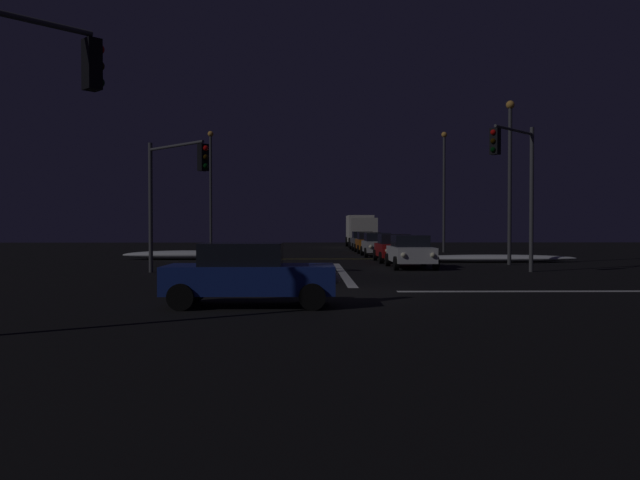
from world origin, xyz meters
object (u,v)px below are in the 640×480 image
object	(u,v)px
sedan_white	(410,251)
traffic_signal_nw	(173,181)
sedan_silver	(378,244)
box_truck	(361,229)
traffic_signal_ne	(517,172)
sedan_gray	(362,241)
streetlamp_right_far	(444,183)
sedan_red	(394,248)
streetlamp_right_near	(510,170)
sedan_orange	(369,242)
sedan_blue_crossing	(248,274)
streetlamp_left_far	(211,183)

from	to	relation	value
sedan_white	traffic_signal_nw	world-z (taller)	traffic_signal_nw
sedan_silver	box_truck	distance (m)	19.31
box_truck	traffic_signal_ne	distance (m)	34.94
sedan_silver	sedan_gray	xyz separation A→B (m)	(-0.02, 11.65, 0.00)
sedan_silver	streetlamp_right_far	bearing A→B (deg)	49.25
sedan_white	sedan_red	bearing A→B (deg)	90.83
sedan_silver	streetlamp_right_near	world-z (taller)	streetlamp_right_near
streetlamp_right_near	sedan_orange	bearing A→B (deg)	111.36
sedan_gray	sedan_blue_crossing	world-z (taller)	same
sedan_white	sedan_blue_crossing	distance (m)	15.63
sedan_white	sedan_orange	bearing A→B (deg)	91.03
sedan_silver	streetlamp_right_far	xyz separation A→B (m)	(5.87, 6.82, 4.54)
sedan_silver	sedan_blue_crossing	xyz separation A→B (m)	(-6.05, -26.03, 0.00)
traffic_signal_nw	streetlamp_right_far	world-z (taller)	streetlamp_right_far
streetlamp_right_near	streetlamp_left_far	bearing A→B (deg)	138.30
sedan_red	traffic_signal_ne	bearing A→B (deg)	-65.90
streetlamp_right_far	sedan_orange	bearing A→B (deg)	-170.86
box_truck	sedan_silver	bearing A→B (deg)	-91.35
sedan_white	sedan_blue_crossing	xyz separation A→B (m)	(-6.35, -14.28, 0.00)
sedan_red	sedan_blue_crossing	distance (m)	20.54
sedan_white	box_truck	distance (m)	31.05
sedan_orange	sedan_gray	size ratio (longest dim) A/B	1.00
sedan_silver	box_truck	size ratio (longest dim) A/B	0.52
sedan_white	box_truck	bearing A→B (deg)	89.73
sedan_white	box_truck	size ratio (longest dim) A/B	0.52
sedan_blue_crossing	streetlamp_right_far	world-z (taller)	streetlamp_right_far
sedan_silver	sedan_orange	distance (m)	5.87
sedan_blue_crossing	traffic_signal_nw	bearing A→B (deg)	111.51
sedan_red	streetlamp_left_far	xyz separation A→B (m)	(-12.31, 13.29, 4.54)
sedan_silver	sedan_gray	bearing A→B (deg)	90.08
box_truck	streetlamp_right_near	distance (m)	29.16
traffic_signal_nw	traffic_signal_ne	size ratio (longest dim) A/B	0.89
streetlamp_right_near	traffic_signal_ne	bearing A→B (deg)	-105.16
sedan_orange	box_truck	xyz separation A→B (m)	(0.46, 13.42, 0.91)
sedan_silver	traffic_signal_nw	bearing A→B (deg)	-123.03
box_truck	sedan_gray	bearing A→B (deg)	-93.52
traffic_signal_nw	sedan_red	bearing A→B (deg)	41.37
sedan_white	sedan_red	world-z (taller)	same
sedan_red	sedan_silver	world-z (taller)	same
streetlamp_right_near	streetlamp_left_far	size ratio (longest dim) A/B	0.91
sedan_gray	traffic_signal_ne	bearing A→B (deg)	-81.12
sedan_blue_crossing	streetlamp_right_near	size ratio (longest dim) A/B	0.51
sedan_red	box_truck	distance (m)	25.78
sedan_white	sedan_gray	bearing A→B (deg)	90.79
streetlamp_right_far	sedan_red	bearing A→B (deg)	-113.02
sedan_red	sedan_gray	size ratio (longest dim) A/B	1.00
sedan_orange	traffic_signal_ne	size ratio (longest dim) A/B	0.69
box_truck	streetlamp_right_far	distance (m)	14.07
sedan_gray	streetlamp_right_far	xyz separation A→B (m)	(5.89, -4.84, 4.54)
traffic_signal_ne	streetlamp_left_far	xyz separation A→B (m)	(-16.28, 22.17, 1.05)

